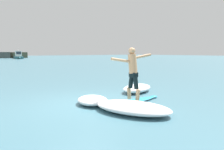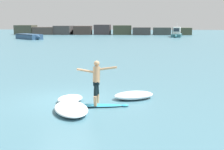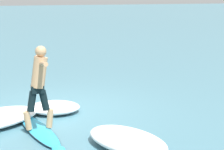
% 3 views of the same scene
% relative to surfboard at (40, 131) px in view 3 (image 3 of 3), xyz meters
% --- Properties ---
extents(ground_plane, '(200.00, 200.00, 0.00)m').
position_rel_surfboard_xyz_m(ground_plane, '(-1.47, 0.87, -0.05)').
color(ground_plane, '#457484').
extents(surfboard, '(2.46, 0.69, 0.23)m').
position_rel_surfboard_xyz_m(surfboard, '(0.00, 0.00, 0.00)').
color(surfboard, '#2B9EC7').
rests_on(surfboard, ground).
extents(surfer, '(1.64, 0.65, 1.77)m').
position_rel_surfboard_xyz_m(surfer, '(-0.04, 0.04, 1.09)').
color(surfer, tan).
rests_on(surfer, surfboard).
extents(wave_foam_at_tail, '(2.04, 1.61, 0.33)m').
position_rel_surfboard_xyz_m(wave_foam_at_tail, '(1.45, 1.37, 0.12)').
color(wave_foam_at_tail, white).
rests_on(wave_foam_at_tail, ground).
extents(wave_foam_at_nose, '(1.35, 1.53, 0.27)m').
position_rel_surfboard_xyz_m(wave_foam_at_nose, '(-1.26, 0.64, 0.09)').
color(wave_foam_at_nose, white).
rests_on(wave_foam_at_nose, ground).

